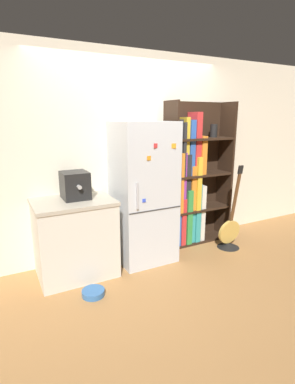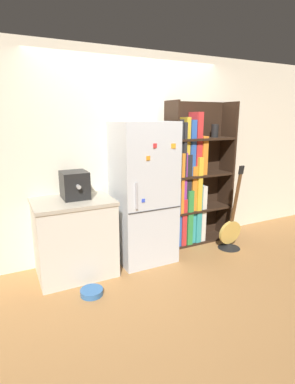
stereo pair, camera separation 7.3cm
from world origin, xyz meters
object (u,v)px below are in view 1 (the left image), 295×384
refrigerator (143,193)px  guitar (229,236)px  bookshelf (189,182)px  pet_bowl (93,292)px  espresso_machine (75,185)px

refrigerator → guitar: bearing=-13.2°
refrigerator → guitar: size_ratio=1.47×
bookshelf → pet_bowl: size_ratio=8.48×
espresso_machine → bookshelf: bearing=4.1°
bookshelf → guitar: bookshelf is taller
bookshelf → espresso_machine: size_ratio=5.34×
refrigerator → bookshelf: size_ratio=0.87×
bookshelf → espresso_machine: (-1.65, -0.12, 0.15)m
bookshelf → espresso_machine: bookshelf is taller
refrigerator → pet_bowl: bearing=-147.9°
espresso_machine → pet_bowl: 1.17m
pet_bowl → guitar: bearing=7.0°
refrigerator → guitar: refrigerator is taller
guitar → pet_bowl: 2.07m
bookshelf → espresso_machine: bearing=-175.9°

